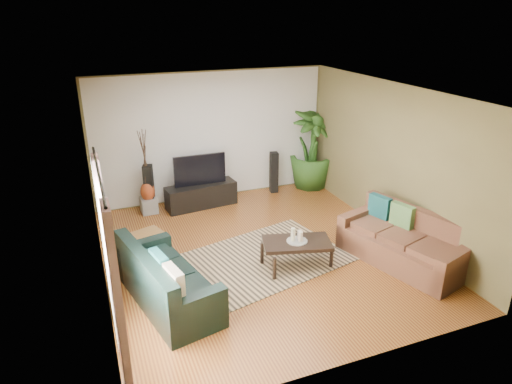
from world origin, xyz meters
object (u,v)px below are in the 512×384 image
sofa_right (403,239)px  vase (148,191)px  coffee_table (297,253)px  pedestal (149,205)px  television (200,170)px  speaker_right (274,172)px  speaker_left (149,189)px  tv_stand (201,195)px  side_table (150,247)px  sofa_left (168,276)px  potted_plant (312,149)px

sofa_right → vase: sofa_right is taller
coffee_table → pedestal: 3.48m
television → speaker_right: television is taller
television → speaker_left: bearing=174.7°
coffee_table → tv_stand: 2.96m
speaker_left → vase: bearing=-120.9°
speaker_left → side_table: (-0.32, -1.93, -0.25)m
sofa_left → tv_stand: sofa_left is taller
potted_plant → tv_stand: bearing=-175.6°
speaker_right → side_table: (-3.08, -2.02, -0.22)m
tv_stand → speaker_left: (-1.03, 0.12, 0.25)m
tv_stand → pedestal: tv_stand is taller
sofa_right → speaker_left: speaker_left is taller
speaker_left → potted_plant: size_ratio=0.55×
speaker_right → vase: speaker_right is taller
sofa_left → tv_stand: (1.29, 3.09, -0.18)m
speaker_right → potted_plant: 1.02m
coffee_table → speaker_right: size_ratio=1.16×
coffee_table → television: (-0.80, 2.87, 0.58)m
sofa_left → side_table: sofa_left is taller
coffee_table → television: bearing=120.9°
speaker_right → potted_plant: potted_plant is taller
television → side_table: television is taller
potted_plant → side_table: (-4.00, -2.02, -0.66)m
coffee_table → potted_plant: 3.64m
coffee_table → tv_stand: tv_stand is taller
television → side_table: 2.35m
speaker_left → speaker_right: 2.76m
speaker_right → pedestal: 2.82m
speaker_right → side_table: size_ratio=1.91×
television → coffee_table: bearing=-74.5°
tv_stand → speaker_right: speaker_right is taller
tv_stand → pedestal: bearing=169.1°
television → potted_plant: 2.66m
side_table → speaker_left: bearing=80.5°
sofa_right → side_table: size_ratio=4.16×
tv_stand → pedestal: (-1.07, 0.08, -0.09)m
coffee_table → speaker_right: bearing=88.4°
coffee_table → potted_plant: size_ratio=0.59×
potted_plant → pedestal: size_ratio=5.73×
coffee_table → vase: 3.49m
tv_stand → pedestal: size_ratio=4.64×
tv_stand → speaker_left: 1.07m
sofa_right → speaker_right: size_ratio=2.18×
coffee_table → tv_stand: bearing=121.0°
vase → tv_stand: bearing=-4.4°
sofa_left → side_table: (-0.06, 1.28, -0.18)m
sofa_right → potted_plant: size_ratio=1.11×
sofa_right → speaker_right: speaker_right is taller
coffee_table → vase: size_ratio=2.65×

